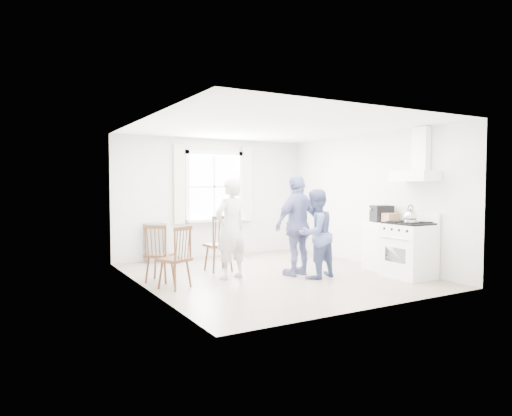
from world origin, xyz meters
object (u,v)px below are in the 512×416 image
(stereo_stack, at_px, (382,214))
(windsor_chair_a, at_px, (221,237))
(windsor_chair_c, at_px, (180,250))
(low_cabinet, at_px, (382,246))
(person_right, at_px, (298,225))
(person_mid, at_px, (315,234))
(windsor_chair_b, at_px, (157,247))
(gas_stove, at_px, (409,249))
(person_left, at_px, (231,229))

(stereo_stack, distance_m, windsor_chair_a, 3.01)
(windsor_chair_c, bearing_deg, low_cabinet, -6.68)
(windsor_chair_c, relative_size, person_right, 0.55)
(stereo_stack, height_order, person_mid, person_mid)
(windsor_chair_b, bearing_deg, gas_stove, -24.03)
(person_left, distance_m, person_right, 1.20)
(low_cabinet, height_order, person_right, person_right)
(stereo_stack, height_order, person_right, person_right)
(low_cabinet, height_order, windsor_chair_b, windsor_chair_b)
(gas_stove, xyz_separation_m, person_mid, (-1.42, 0.76, 0.28))
(gas_stove, height_order, windsor_chair_b, gas_stove)
(low_cabinet, bearing_deg, stereo_stack, 60.64)
(windsor_chair_b, height_order, person_right, person_right)
(low_cabinet, xyz_separation_m, windsor_chair_c, (-3.78, 0.44, 0.14))
(person_left, xyz_separation_m, person_right, (1.16, -0.31, 0.03))
(low_cabinet, bearing_deg, person_left, 165.27)
(low_cabinet, xyz_separation_m, windsor_chair_a, (-2.64, 1.37, 0.19))
(windsor_chair_c, height_order, person_left, person_left)
(gas_stove, height_order, stereo_stack, stereo_stack)
(windsor_chair_a, relative_size, person_mid, 0.68)
(stereo_stack, xyz_separation_m, windsor_chair_b, (-3.97, 0.99, -0.47))
(windsor_chair_a, bearing_deg, person_mid, -48.62)
(low_cabinet, distance_m, stereo_stack, 0.61)
(windsor_chair_b, distance_m, windsor_chair_c, 0.61)
(stereo_stack, bearing_deg, person_left, 166.05)
(person_right, bearing_deg, windsor_chair_a, -54.15)
(gas_stove, bearing_deg, person_right, 143.94)
(stereo_stack, height_order, windsor_chair_b, stereo_stack)
(windsor_chair_c, bearing_deg, windsor_chair_a, 39.25)
(stereo_stack, bearing_deg, person_right, 166.75)
(windsor_chair_a, xyz_separation_m, person_left, (-0.12, -0.65, 0.22))
(gas_stove, bearing_deg, windsor_chair_a, 141.13)
(windsor_chair_c, height_order, person_mid, person_mid)
(gas_stove, distance_m, person_right, 1.94)
(person_mid, bearing_deg, windsor_chair_c, -22.84)
(person_mid, bearing_deg, low_cabinet, 164.09)
(stereo_stack, bearing_deg, windsor_chair_b, 165.93)
(windsor_chair_a, bearing_deg, person_right, -42.65)
(windsor_chair_c, height_order, person_right, person_right)
(gas_stove, relative_size, low_cabinet, 1.24)
(stereo_stack, xyz_separation_m, person_mid, (-1.51, 0.03, -0.29))
(windsor_chair_c, bearing_deg, person_mid, -9.39)
(person_left, bearing_deg, windsor_chair_c, 1.82)
(low_cabinet, distance_m, windsor_chair_c, 3.81)
(person_left, height_order, person_right, person_right)
(person_mid, bearing_deg, windsor_chair_a, -62.07)
(stereo_stack, relative_size, windsor_chair_c, 0.43)
(windsor_chair_b, distance_m, person_right, 2.44)
(windsor_chair_a, bearing_deg, windsor_chair_b, -165.29)
(low_cabinet, bearing_deg, person_mid, 177.54)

